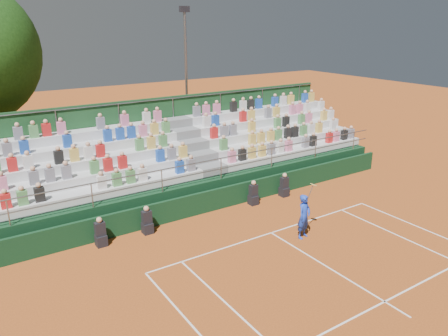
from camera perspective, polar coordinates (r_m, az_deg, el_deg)
ground at (r=18.01m, az=6.18°, el=-8.43°), size 90.00×90.00×0.00m
courtside_wall at (r=20.14m, az=0.47°, el=-3.74°), size 20.00×0.15×1.00m
line_officials at (r=19.04m, az=-2.63°, el=-5.19°), size 9.54×0.40×1.19m
grandstand at (r=22.53m, az=-4.08°, el=0.29°), size 20.00×5.20×4.40m
tennis_player at (r=17.48m, az=10.42°, el=-6.22°), size 0.91×0.60×2.22m
floodlight_mast at (r=27.85m, az=-4.97°, el=12.45°), size 0.60×0.25×9.02m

